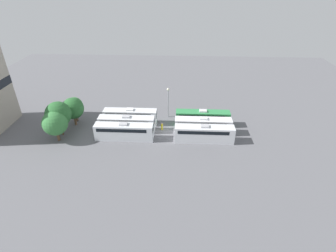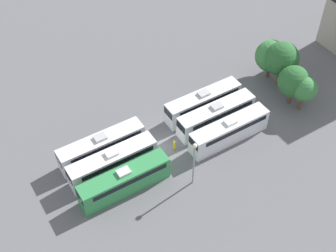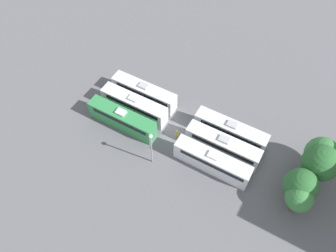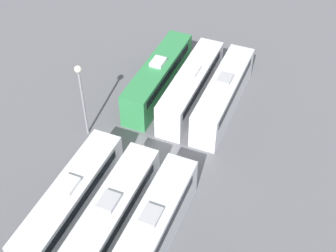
% 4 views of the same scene
% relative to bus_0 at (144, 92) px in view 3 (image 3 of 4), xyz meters
% --- Properties ---
extents(ground_plane, '(120.04, 120.04, 0.00)m').
position_rel_bus_0_xyz_m(ground_plane, '(3.28, 8.00, -1.85)').
color(ground_plane, slate).
extents(bus_0, '(2.44, 11.85, 3.72)m').
position_rel_bus_0_xyz_m(bus_0, '(0.00, 0.00, 0.00)').
color(bus_0, silver).
rests_on(bus_0, ground_plane).
extents(bus_1, '(2.44, 11.85, 3.72)m').
position_rel_bus_0_xyz_m(bus_1, '(3.16, 0.03, 0.00)').
color(bus_1, white).
rests_on(bus_1, ground_plane).
extents(bus_2, '(2.44, 11.85, 3.72)m').
position_rel_bus_0_xyz_m(bus_2, '(6.57, -0.09, 0.00)').
color(bus_2, '#338C4C').
rests_on(bus_2, ground_plane).
extents(bus_3, '(2.44, 11.85, 3.72)m').
position_rel_bus_0_xyz_m(bus_3, '(0.04, 16.20, 0.00)').
color(bus_3, silver).
rests_on(bus_3, ground_plane).
extents(bus_4, '(2.44, 11.85, 3.72)m').
position_rel_bus_0_xyz_m(bus_4, '(3.18, 16.25, 0.00)').
color(bus_4, silver).
rests_on(bus_4, ground_plane).
extents(bus_5, '(2.44, 11.85, 3.72)m').
position_rel_bus_0_xyz_m(bus_5, '(6.51, 16.04, 0.00)').
color(bus_5, silver).
rests_on(bus_5, ground_plane).
extents(worker_person, '(0.36, 0.36, 1.68)m').
position_rel_bus_0_xyz_m(worker_person, '(4.09, 8.76, -1.07)').
color(worker_person, gold).
rests_on(worker_person, ground_plane).
extents(light_pole, '(0.60, 0.60, 7.29)m').
position_rel_bus_0_xyz_m(light_pole, '(10.08, 7.71, 3.14)').
color(light_pole, gray).
rests_on(light_pole, ground_plane).
extents(tree_0, '(4.93, 4.93, 6.49)m').
position_rel_bus_0_xyz_m(tree_0, '(-1.15, 29.48, 2.16)').
color(tree_0, brown).
rests_on(tree_0, ground_plane).
extents(tree_1, '(5.18, 5.18, 7.48)m').
position_rel_bus_0_xyz_m(tree_1, '(1.02, 29.53, 3.03)').
color(tree_1, brown).
rests_on(tree_1, ground_plane).
extents(tree_2, '(4.70, 4.70, 6.47)m').
position_rel_bus_0_xyz_m(tree_2, '(5.27, 28.23, 2.26)').
color(tree_2, brown).
rests_on(tree_2, ground_plane).
extents(tree_3, '(3.66, 3.66, 5.79)m').
position_rel_bus_0_xyz_m(tree_3, '(7.13, 28.62, 2.06)').
color(tree_3, brown).
rests_on(tree_3, ground_plane).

